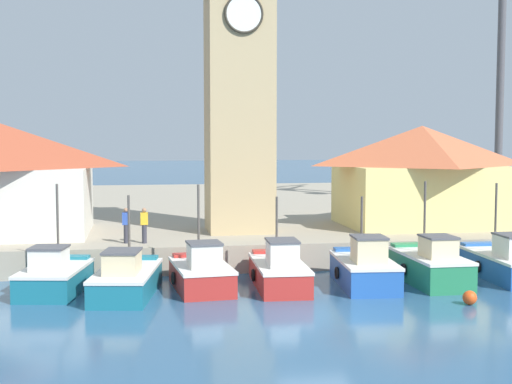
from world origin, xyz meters
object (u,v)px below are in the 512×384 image
fishing_boat_left_outer (126,279)px  dock_worker_near_tower (144,225)px  port_crane_far (500,93)px  fishing_boat_left_inner (201,273)px  fishing_boat_mid_left (279,271)px  fishing_boat_right_inner (502,263)px  clock_tower (239,72)px  fishing_boat_mid_right (430,265)px  fishing_boat_far_left (55,276)px  warehouse_left (0,178)px  dock_worker_along_quay (126,225)px  warehouse_right (421,174)px  fishing_boat_center (365,268)px  mooring_buoy (470,298)px

fishing_boat_left_outer → dock_worker_near_tower: (0.76, 4.98, 1.46)m
port_crane_far → dock_worker_near_tower: 30.51m
fishing_boat_left_inner → fishing_boat_mid_left: bearing=-2.2°
fishing_boat_right_inner → clock_tower: (-10.35, 7.80, 8.66)m
fishing_boat_left_inner → fishing_boat_mid_right: bearing=-1.9°
fishing_boat_mid_left → dock_worker_near_tower: 7.18m
fishing_boat_far_left → warehouse_left: (-3.42, 8.15, 3.43)m
dock_worker_near_tower → clock_tower: bearing=35.1°
clock_tower → dock_worker_along_quay: size_ratio=10.48×
clock_tower → warehouse_right: 11.45m
fishing_boat_left_inner → dock_worker_near_tower: fishing_boat_left_inner is taller
dock_worker_along_quay → fishing_boat_left_outer: bearing=-89.3°
fishing_boat_mid_left → dock_worker_along_quay: bearing=142.7°
fishing_boat_left_outer → fishing_boat_left_inner: bearing=10.3°
fishing_boat_left_outer → warehouse_left: bearing=124.4°
fishing_boat_center → dock_worker_along_quay: 11.00m
fishing_boat_center → warehouse_right: warehouse_right is taller
warehouse_right → dock_worker_near_tower: 15.66m
clock_tower → dock_worker_along_quay: bearing=-150.0°
mooring_buoy → fishing_boat_left_outer: bearing=163.7°
mooring_buoy → dock_worker_along_quay: dock_worker_along_quay is taller
warehouse_right → dock_worker_near_tower: (-14.99, -4.09, -1.94)m
fishing_boat_left_inner → fishing_boat_center: (6.65, -0.47, 0.05)m
warehouse_left → mooring_buoy: size_ratio=16.97×
fishing_boat_mid_left → fishing_boat_center: size_ratio=1.06×
fishing_boat_mid_left → warehouse_right: warehouse_right is taller
warehouse_right → dock_worker_near_tower: size_ratio=5.42×
warehouse_right → dock_worker_near_tower: bearing=-164.7°
warehouse_left → dock_worker_along_quay: size_ratio=5.49×
warehouse_right → dock_worker_along_quay: 16.41m
fishing_boat_left_outer → mooring_buoy: (12.41, -3.62, -0.39)m
port_crane_far → fishing_boat_left_inner: bearing=-139.8°
clock_tower → dock_worker_along_quay: (-5.68, -3.28, -7.24)m
clock_tower → port_crane_far: (20.60, 11.81, -0.14)m
fishing_boat_center → warehouse_left: size_ratio=0.54×
warehouse_right → clock_tower: bearing=-176.2°
fishing_boat_right_inner → mooring_buoy: (-3.56, -4.23, -0.44)m
mooring_buoy → dock_worker_along_quay: (-12.47, 8.75, 1.85)m
fishing_boat_left_outer → clock_tower: clock_tower is taller
warehouse_right → fishing_boat_left_outer: bearing=-150.0°
fishing_boat_left_inner → clock_tower: bearing=71.3°
fishing_boat_mid_left → fishing_boat_mid_right: (6.39, -0.20, 0.06)m
fishing_boat_mid_right → dock_worker_along_quay: size_ratio=2.97×
fishing_boat_center → fishing_boat_right_inner: 6.39m
mooring_buoy → dock_worker_along_quay: bearing=145.0°
fishing_boat_mid_left → fishing_boat_right_inner: fishing_boat_right_inner is taller
fishing_boat_mid_left → warehouse_left: 15.43m
fishing_boat_mid_left → fishing_boat_center: 3.51m
fishing_boat_left_inner → fishing_boat_mid_right: fishing_boat_mid_right is taller
fishing_boat_left_outer → port_crane_far: 34.20m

